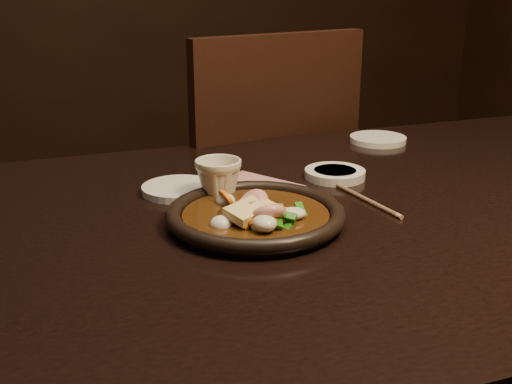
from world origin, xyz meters
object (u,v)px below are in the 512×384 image
object	(u,v)px
table	(367,248)
chair	(250,208)
tea_cup	(218,179)
plate	(256,216)

from	to	relation	value
table	chair	distance (m)	0.62
table	tea_cup	world-z (taller)	tea_cup
tea_cup	plate	bearing A→B (deg)	-79.51
tea_cup	chair	bearing A→B (deg)	65.15
plate	tea_cup	xyz separation A→B (m)	(-0.02, 0.11, 0.02)
table	tea_cup	xyz separation A→B (m)	(-0.22, 0.09, 0.11)
table	plate	size ratio (longest dim) A/B	6.07
table	tea_cup	distance (m)	0.27
table	plate	xyz separation A→B (m)	(-0.20, -0.02, 0.09)
plate	table	bearing A→B (deg)	5.36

